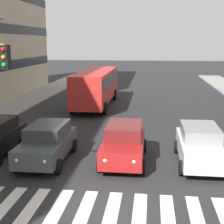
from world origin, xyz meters
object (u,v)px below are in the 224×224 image
at_px(car_2, 124,143).
at_px(bus_behind_traffic, 96,84).
at_px(car_1, 200,145).
at_px(car_3, 47,142).

bearing_deg(car_2, bus_behind_traffic, -75.44).
distance_m(car_1, car_2, 3.42).
distance_m(car_3, bus_behind_traffic, 13.91).
bearing_deg(bus_behind_traffic, car_1, 117.23).
height_order(car_2, car_3, same).
bearing_deg(car_3, bus_behind_traffic, -90.00).
height_order(car_2, bus_behind_traffic, bus_behind_traffic).
height_order(car_1, car_3, same).
bearing_deg(car_1, bus_behind_traffic, -62.77).
relative_size(car_2, bus_behind_traffic, 0.42).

